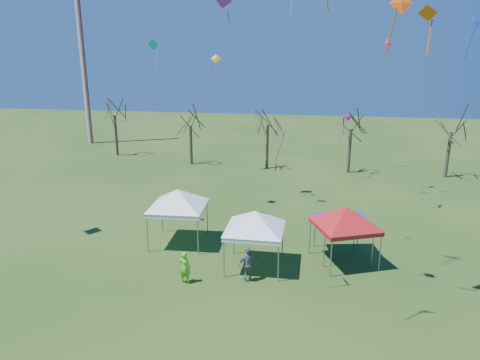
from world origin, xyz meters
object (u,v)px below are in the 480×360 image
object	(u,v)px
tent_white_west	(177,193)
tent_red	(346,211)
person_green	(185,267)
tree_1	(190,111)
tree_4	(453,115)
tree_0	(113,101)
tent_white_mid	(255,215)
tent_blue	(343,223)
radio_mast	(82,49)
person_grey	(248,264)
tree_2	(268,109)
tree_3	(352,113)

from	to	relation	value
tent_white_west	tent_red	distance (m)	10.07
person_green	tent_red	bearing A→B (deg)	-145.29
tree_1	tree_4	distance (m)	26.13
tree_0	tent_red	size ratio (longest dim) A/B	2.08
tree_1	tent_white_mid	size ratio (longest dim) A/B	1.73
tent_blue	person_green	bearing A→B (deg)	-150.39
radio_mast	person_grey	world-z (taller)	radio_mast
radio_mast	tent_white_west	world-z (taller)	radio_mast
tent_white_west	person_green	xyz separation A→B (m)	(1.88, -4.76, -2.43)
tree_0	tree_2	xyz separation A→B (m)	(18.48, -3.01, -0.20)
tree_3	tree_4	world-z (taller)	tree_3
radio_mast	tree_2	size ratio (longest dim) A/B	3.06
person_green	radio_mast	bearing A→B (deg)	-45.35
tree_0	person_grey	size ratio (longest dim) A/B	4.48
tent_white_west	person_green	distance (m)	5.66
tree_4	tent_white_west	world-z (taller)	tree_4
tent_white_mid	tree_3	bearing A→B (deg)	73.93
tree_3	tent_red	world-z (taller)	tree_3
tree_1	tent_blue	size ratio (longest dim) A/B	2.22
tree_0	tree_1	bearing A→B (deg)	-15.18
tree_4	tent_red	xyz separation A→B (m)	(-10.83, -20.60, -2.95)
tree_1	tree_3	xyz separation A→B (m)	(16.80, -0.60, 0.29)
person_grey	tree_3	bearing A→B (deg)	-134.32
tent_white_mid	tree_2	bearing A→B (deg)	95.16
tree_2	tree_4	bearing A→B (deg)	-1.22
tree_3	person_grey	bearing A→B (deg)	-105.27
tree_4	tent_white_mid	bearing A→B (deg)	-125.41
tree_4	person_grey	xyz separation A→B (m)	(-15.80, -23.68, -5.12)
person_grey	radio_mast	bearing A→B (deg)	-79.76
tent_white_west	tree_3	bearing A→B (deg)	59.72
radio_mast	tree_2	bearing A→B (deg)	-20.57
tree_3	tent_white_mid	world-z (taller)	tree_3
person_green	tent_blue	bearing A→B (deg)	-141.01
tent_white_west	tent_blue	size ratio (longest dim) A/B	1.36
tent_red	person_green	world-z (taller)	tent_red
radio_mast	tree_4	size ratio (longest dim) A/B	3.17
radio_mast	tent_white_west	distance (m)	38.38
tree_2	tree_4	xyz separation A→B (m)	(17.72, -0.38, -0.23)
tree_0	tent_red	bearing A→B (deg)	-43.38
tree_4	tent_blue	size ratio (longest dim) A/B	2.32
tent_white_west	tent_white_mid	world-z (taller)	tent_white_west
tent_white_west	radio_mast	bearing A→B (deg)	127.15
tent_white_mid	tree_0	bearing A→B (deg)	128.85
radio_mast	tent_blue	world-z (taller)	radio_mast
radio_mast	person_green	distance (m)	43.79
tree_1	person_green	distance (m)	26.57
tree_3	tent_white_west	world-z (taller)	tree_3
tree_3	person_green	world-z (taller)	tree_3
tent_white_mid	person_green	world-z (taller)	tent_white_mid
tree_0	tree_1	size ratio (longest dim) A/B	1.12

